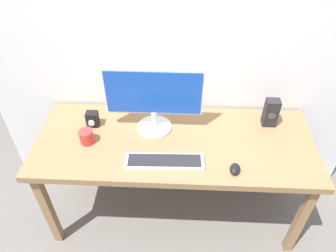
% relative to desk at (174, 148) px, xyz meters
% --- Properties ---
extents(ground_plane, '(6.00, 6.00, 0.00)m').
position_rel_desk_xyz_m(ground_plane, '(0.00, 0.00, -0.69)').
color(ground_plane, slate).
extents(wall_back, '(2.72, 0.04, 3.00)m').
position_rel_desk_xyz_m(wall_back, '(0.00, 0.39, 0.81)').
color(wall_back, silver).
rests_on(wall_back, ground_plane).
extents(desk, '(1.79, 0.70, 0.76)m').
position_rel_desk_xyz_m(desk, '(0.00, 0.00, 0.00)').
color(desk, '#936D47').
rests_on(desk, ground_plane).
extents(monitor, '(0.62, 0.23, 0.44)m').
position_rel_desk_xyz_m(monitor, '(-0.14, 0.12, 0.32)').
color(monitor, silver).
rests_on(monitor, desk).
extents(keyboard_primary, '(0.47, 0.14, 0.02)m').
position_rel_desk_xyz_m(keyboard_primary, '(-0.05, -0.20, 0.08)').
color(keyboard_primary, silver).
rests_on(keyboard_primary, desk).
extents(mouse, '(0.08, 0.10, 0.04)m').
position_rel_desk_xyz_m(mouse, '(0.36, -0.24, 0.09)').
color(mouse, black).
rests_on(mouse, desk).
extents(speaker_right, '(0.09, 0.08, 0.20)m').
position_rel_desk_xyz_m(speaker_right, '(0.63, 0.19, 0.17)').
color(speaker_right, '#232328').
rests_on(speaker_right, desk).
extents(audio_controller, '(0.08, 0.07, 0.11)m').
position_rel_desk_xyz_m(audio_controller, '(-0.55, 0.12, 0.12)').
color(audio_controller, black).
rests_on(audio_controller, desk).
extents(coffee_mug, '(0.09, 0.09, 0.09)m').
position_rel_desk_xyz_m(coffee_mug, '(-0.55, -0.04, 0.12)').
color(coffee_mug, red).
rests_on(coffee_mug, desk).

